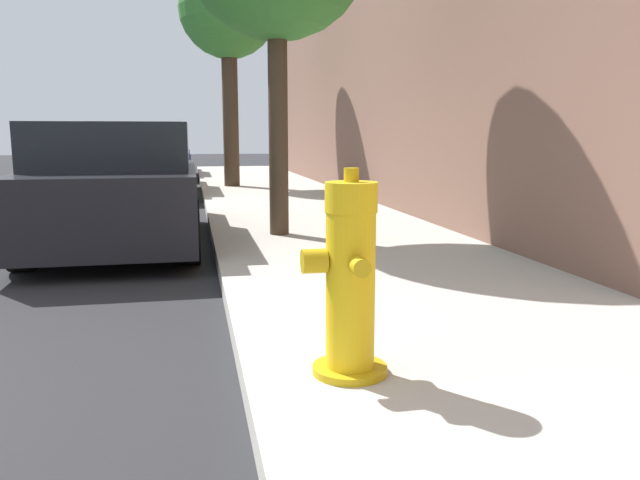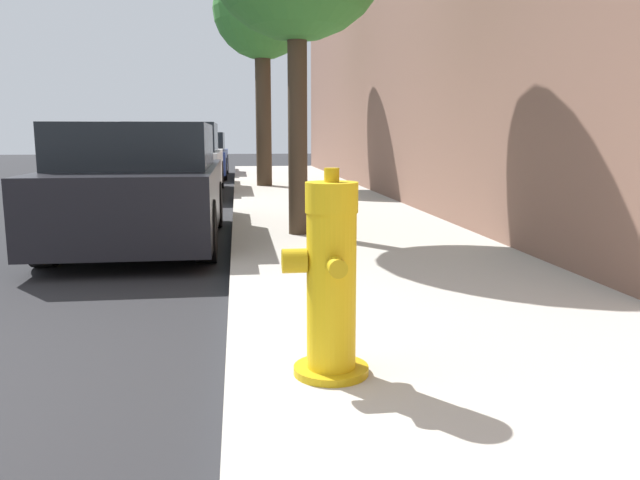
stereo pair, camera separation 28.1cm
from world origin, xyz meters
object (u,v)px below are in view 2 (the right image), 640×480
Objects in this scene: parked_car_mid at (176,160)px; parked_car_far at (197,156)px; parked_car_near at (142,187)px; street_tree_far at (262,13)px; fire_hydrant at (330,282)px.

parked_car_mid reaches higher than parked_car_far.
parked_car_near is 0.81× the size of street_tree_far.
parked_car_mid is at bearing -91.11° from parked_car_far.
street_tree_far is (1.85, 0.30, 3.03)m from parked_car_mid.
fire_hydrant is 16.08m from parked_car_far.
fire_hydrant is 11.40m from street_tree_far.
street_tree_far is at bearing 9.09° from parked_car_mid.
parked_car_far is (-0.10, 11.51, -0.02)m from parked_car_near.
parked_car_far is at bearing 95.60° from fire_hydrant.
parked_car_mid reaches higher than parked_car_near.
fire_hydrant is 0.22× the size of parked_car_mid.
parked_car_mid is 0.89× the size of street_tree_far.
parked_car_near reaches higher than parked_car_far.
fire_hydrant is at bearing -84.40° from parked_car_far.
street_tree_far reaches higher than parked_car_far.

